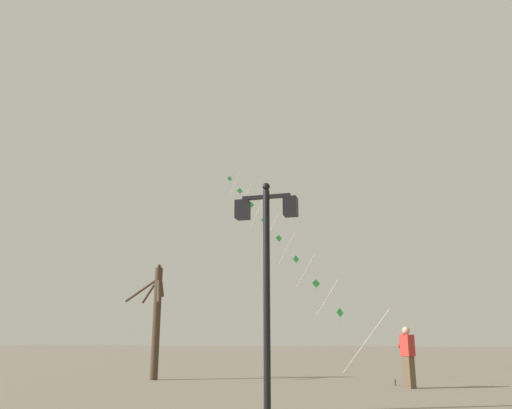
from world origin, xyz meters
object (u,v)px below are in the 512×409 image
kite_flyer (408,355)px  bare_tree (156,317)px  kite_train (282,242)px  twin_lantern_lamp_post (266,248)px

kite_flyer → bare_tree: bare_tree is taller
kite_train → kite_flyer: kite_train is taller
kite_train → kite_flyer: 9.50m
twin_lantern_lamp_post → bare_tree: size_ratio=1.15×
kite_flyer → bare_tree: (-8.45, 0.88, 1.21)m
kite_flyer → twin_lantern_lamp_post: bearing=116.4°
kite_flyer → bare_tree: size_ratio=0.43×
twin_lantern_lamp_post → kite_train: (-2.34, 12.28, 2.45)m
twin_lantern_lamp_post → kite_flyer: size_ratio=2.69×
kite_train → bare_tree: size_ratio=2.77×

